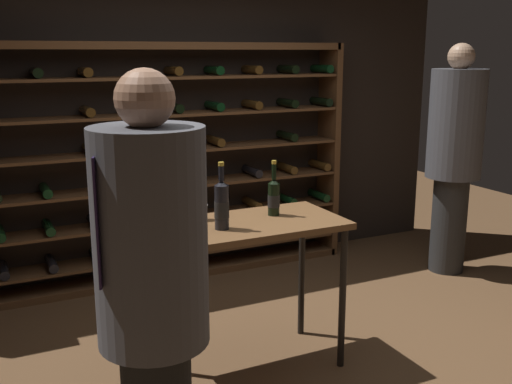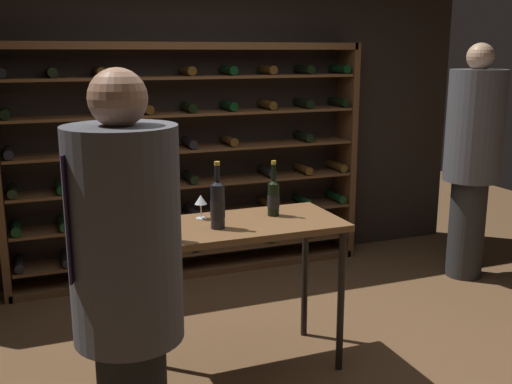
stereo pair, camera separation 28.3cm
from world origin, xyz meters
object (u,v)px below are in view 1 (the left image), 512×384
at_px(wine_bottle_black_capsule, 222,205).
at_px(person_bystander_red_print, 152,286).
at_px(tasting_table, 243,241).
at_px(wine_bottle_red_label, 178,221).
at_px(wine_rack, 176,164).
at_px(wine_bottle_green_slim, 274,197).
at_px(wine_glass_stemmed_left, 202,202).
at_px(person_guest_khaki, 454,149).

bearing_deg(wine_bottle_black_capsule, person_bystander_red_print, -126.90).
bearing_deg(tasting_table, wine_bottle_red_label, -156.10).
bearing_deg(wine_bottle_black_capsule, wine_rack, 79.66).
distance_m(wine_bottle_green_slim, wine_bottle_black_capsule, 0.43).
bearing_deg(wine_bottle_green_slim, person_bystander_red_print, -136.26).
xyz_separation_m(wine_rack, wine_bottle_green_slim, (0.08, -1.67, 0.06)).
height_order(wine_bottle_green_slim, wine_glass_stemmed_left, wine_bottle_green_slim).
xyz_separation_m(person_bystander_red_print, wine_glass_stemmed_left, (0.64, 1.13, 0.02)).
xyz_separation_m(person_bystander_red_print, wine_bottle_green_slim, (1.09, 1.04, 0.03)).
height_order(person_bystander_red_print, wine_glass_stemmed_left, person_bystander_red_print).
bearing_deg(wine_bottle_red_label, wine_glass_stemmed_left, 53.73).
bearing_deg(wine_bottle_red_label, wine_bottle_black_capsule, 25.20).
bearing_deg(person_guest_khaki, wine_bottle_red_label, 52.66).
height_order(tasting_table, wine_glass_stemmed_left, wine_glass_stemmed_left).
bearing_deg(wine_glass_stemmed_left, person_bystander_red_print, -119.56).
distance_m(tasting_table, wine_bottle_red_label, 0.57).
height_order(wine_bottle_red_label, wine_glass_stemmed_left, wine_bottle_red_label).
xyz_separation_m(tasting_table, person_bystander_red_print, (-0.84, -0.96, 0.20)).
relative_size(wine_bottle_green_slim, wine_glass_stemmed_left, 2.34).
xyz_separation_m(tasting_table, wine_glass_stemmed_left, (-0.19, 0.17, 0.22)).
xyz_separation_m(person_bystander_red_print, wine_bottle_black_capsule, (0.68, 0.90, 0.05)).
distance_m(person_guest_khaki, person_bystander_red_print, 3.69).
height_order(person_guest_khaki, wine_glass_stemmed_left, person_guest_khaki).
relative_size(person_guest_khaki, wine_bottle_red_label, 5.92).
relative_size(wine_rack, wine_glass_stemmed_left, 21.25).
relative_size(wine_rack, tasting_table, 2.56).
height_order(person_guest_khaki, wine_bottle_red_label, person_guest_khaki).
relative_size(person_bystander_red_print, wine_bottle_green_slim, 5.45).
xyz_separation_m(wine_bottle_black_capsule, wine_bottle_red_label, (-0.31, -0.15, -0.02)).
height_order(person_bystander_red_print, wine_bottle_red_label, person_bystander_red_print).
relative_size(person_guest_khaki, wine_bottle_green_slim, 5.82).
relative_size(tasting_table, person_bystander_red_print, 0.65).
height_order(wine_rack, person_guest_khaki, wine_rack).
relative_size(person_guest_khaki, wine_glass_stemmed_left, 13.62).
bearing_deg(wine_bottle_black_capsule, wine_bottle_red_label, -154.80).
distance_m(person_guest_khaki, wine_glass_stemmed_left, 2.68).
bearing_deg(tasting_table, person_guest_khaki, 18.07).
bearing_deg(person_guest_khaki, tasting_table, 51.68).
height_order(person_guest_khaki, wine_bottle_green_slim, person_guest_khaki).
height_order(tasting_table, person_guest_khaki, person_guest_khaki).
xyz_separation_m(person_guest_khaki, person_bystander_red_print, (-3.25, -1.75, -0.07)).
bearing_deg(person_bystander_red_print, tasting_table, -20.61).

